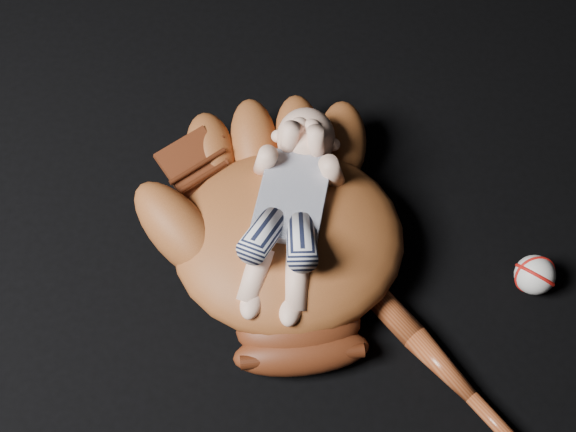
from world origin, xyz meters
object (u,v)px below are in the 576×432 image
Objects in this scene: baseball_glove at (289,233)px; baseball at (535,275)px; baseball_bat at (426,349)px; newborn_baby at (289,212)px.

baseball_glove is 0.39m from baseball.
baseball_glove is at bearing 142.58° from baseball_bat.
baseball_bat is at bearing -45.22° from baseball_glove.
baseball_glove is at bearing 174.48° from baseball.
baseball_bat is 0.22m from baseball.
newborn_baby is at bearing 173.50° from baseball.
baseball is at bearing -13.32° from baseball_glove.
baseball_bat is (0.21, -0.17, -0.11)m from newborn_baby.
baseball_glove is at bearing -81.98° from newborn_baby.
baseball is at bearing 2.62° from newborn_baby.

